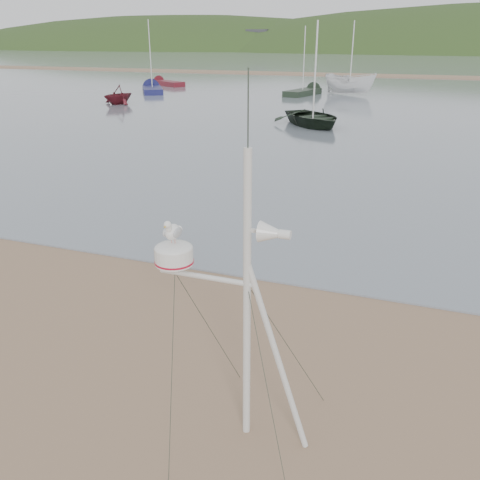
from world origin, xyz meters
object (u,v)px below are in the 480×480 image
(boat_white, at_px, (351,65))
(sailboat_dark_mid, at_px, (310,91))
(dinghy_red_far, at_px, (162,82))
(mast_rig, at_px, (241,361))
(boat_dark, at_px, (315,83))
(boat_red, at_px, (117,86))
(sailboat_blue_near, at_px, (152,88))

(boat_white, bearing_deg, sailboat_dark_mid, 115.73)
(dinghy_red_far, bearing_deg, mast_rig, -60.60)
(sailboat_dark_mid, bearing_deg, mast_rig, -78.39)
(boat_dark, height_order, boat_red, boat_dark)
(boat_white, height_order, sailboat_blue_near, sailboat_blue_near)
(sailboat_dark_mid, bearing_deg, dinghy_red_far, 167.79)
(sailboat_blue_near, bearing_deg, boat_white, 9.13)
(mast_rig, relative_size, boat_white, 0.91)
(mast_rig, bearing_deg, boat_red, 125.13)
(mast_rig, distance_m, sailboat_blue_near, 47.70)
(boat_red, xyz_separation_m, sailboat_blue_near, (-2.99, 10.57, -1.14))
(mast_rig, distance_m, sailboat_dark_mid, 44.46)
(mast_rig, bearing_deg, boat_dark, 100.45)
(boat_red, xyz_separation_m, dinghy_red_far, (-5.30, 16.97, -1.15))
(mast_rig, bearing_deg, dinghy_red_far, 119.40)
(boat_dark, distance_m, sailboat_blue_near, 25.46)
(boat_white, relative_size, dinghy_red_far, 0.88)
(boat_dark, bearing_deg, boat_red, 121.56)
(boat_white, xyz_separation_m, sailboat_dark_mid, (-3.53, -0.49, -2.30))
(boat_dark, relative_size, sailboat_blue_near, 0.70)
(sailboat_dark_mid, xyz_separation_m, dinghy_red_far, (-17.75, 3.84, -0.01))
(boat_dark, distance_m, sailboat_dark_mid, 19.09)
(sailboat_blue_near, distance_m, dinghy_red_far, 6.81)
(sailboat_blue_near, bearing_deg, mast_rig, -59.24)
(sailboat_dark_mid, relative_size, sailboat_blue_near, 0.93)
(mast_rig, relative_size, dinghy_red_far, 0.80)
(sailboat_blue_near, bearing_deg, sailboat_dark_mid, 9.42)
(boat_dark, height_order, sailboat_blue_near, sailboat_blue_near)
(boat_red, relative_size, sailboat_blue_near, 0.40)
(boat_red, bearing_deg, sailboat_blue_near, 121.67)
(boat_white, distance_m, sailboat_dark_mid, 4.24)
(boat_dark, xyz_separation_m, boat_white, (-0.79, 18.95, 0.09))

